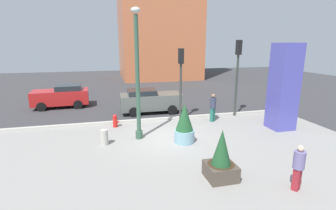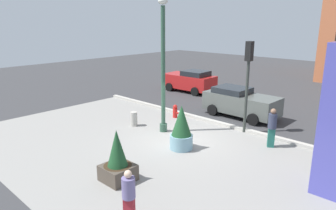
% 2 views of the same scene
% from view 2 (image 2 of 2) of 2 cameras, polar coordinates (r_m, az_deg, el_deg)
% --- Properties ---
extents(ground_plane, '(60.00, 60.00, 0.00)m').
position_cam_2_polar(ground_plane, '(17.31, 11.13, -2.91)').
color(ground_plane, '#38383A').
extents(plaza_pavement, '(18.00, 10.00, 0.02)m').
position_cam_2_polar(plaza_pavement, '(12.93, -3.49, -9.00)').
color(plaza_pavement, gray).
rests_on(plaza_pavement, ground_plane).
extents(curb_strip, '(18.00, 0.24, 0.16)m').
position_cam_2_polar(curb_strip, '(16.58, 9.50, -3.35)').
color(curb_strip, '#B7B2A8').
rests_on(curb_strip, ground_plane).
extents(lamp_post, '(0.44, 0.44, 6.26)m').
position_cam_2_polar(lamp_post, '(14.70, -0.89, 6.41)').
color(lamp_post, '#335642').
rests_on(lamp_post, ground_plane).
extents(potted_plant_mid_plaza, '(1.01, 1.01, 1.83)m').
position_cam_2_polar(potted_plant_mid_plaza, '(10.80, -9.21, -9.96)').
color(potted_plant_mid_plaza, '#4C4238').
rests_on(potted_plant_mid_plaza, ground_plane).
extents(potted_plant_near_left, '(0.97, 0.97, 1.92)m').
position_cam_2_polar(potted_plant_near_left, '(13.14, 2.47, -4.40)').
color(potted_plant_near_left, '#7AA8B7').
rests_on(potted_plant_near_left, ground_plane).
extents(fire_hydrant, '(0.36, 0.26, 0.75)m').
position_cam_2_polar(fire_hydrant, '(17.50, 1.33, -1.16)').
color(fire_hydrant, red).
rests_on(fire_hydrant, ground_plane).
extents(concrete_bollard, '(0.36, 0.36, 0.75)m').
position_cam_2_polar(concrete_bollard, '(16.23, -6.26, -2.55)').
color(concrete_bollard, '#B2ADA3').
rests_on(concrete_bollard, ground_plane).
extents(traffic_light_far_side, '(0.28, 0.42, 4.39)m').
position_cam_2_polar(traffic_light_far_side, '(15.08, 14.42, 5.88)').
color(traffic_light_far_side, '#333833').
rests_on(traffic_light_far_side, ground_plane).
extents(traffic_light_corner, '(0.28, 0.42, 4.88)m').
position_cam_2_polar(traffic_light_corner, '(13.60, 28.24, 4.80)').
color(traffic_light_corner, '#333833').
rests_on(traffic_light_corner, ground_plane).
extents(car_passing_lane, '(4.18, 2.05, 1.62)m').
position_cam_2_polar(car_passing_lane, '(18.09, 13.05, 0.53)').
color(car_passing_lane, '#565B56').
rests_on(car_passing_lane, ground_plane).
extents(car_curb_west, '(4.02, 2.17, 1.66)m').
position_cam_2_polar(car_curb_west, '(23.97, 4.04, 4.45)').
color(car_curb_west, red).
rests_on(car_curb_west, ground_plane).
extents(pedestrian_by_curb, '(0.50, 0.50, 1.73)m').
position_cam_2_polar(pedestrian_by_curb, '(13.99, 18.49, -3.64)').
color(pedestrian_by_curb, '#236656').
rests_on(pedestrian_by_curb, ground_plane).
extents(pedestrian_crossing, '(0.49, 0.49, 1.56)m').
position_cam_2_polar(pedestrian_crossing, '(8.60, -7.19, -15.95)').
color(pedestrian_crossing, maroon).
rests_on(pedestrian_crossing, ground_plane).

